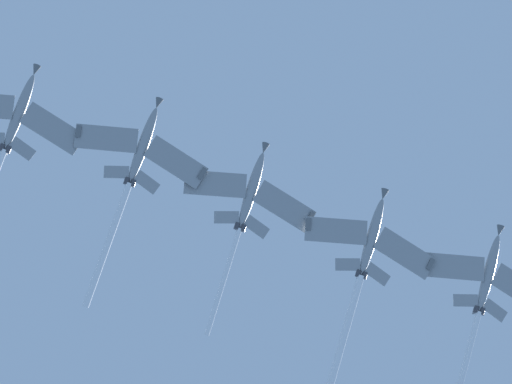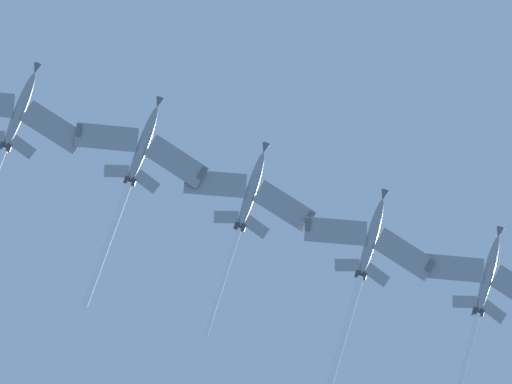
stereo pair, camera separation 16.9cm
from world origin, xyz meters
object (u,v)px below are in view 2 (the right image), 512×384
object	(u,v)px
jet_inner_left	(361,274)
jet_far_left	(480,304)
jet_centre	(246,206)
jet_far_right	(10,136)
jet_inner_right	(133,173)

from	to	relation	value
jet_inner_left	jet_far_left	bearing A→B (deg)	7.48
jet_far_left	jet_centre	distance (m)	37.01
jet_far_left	jet_inner_left	world-z (taller)	jet_far_left
jet_centre	jet_far_left	bearing A→B (deg)	15.23
jet_inner_left	jet_far_right	bearing A→B (deg)	-165.97
jet_far_left	jet_far_right	bearing A→B (deg)	-167.62
jet_inner_right	jet_centre	bearing A→B (deg)	9.54
jet_inner_left	jet_far_right	distance (m)	54.11
jet_inner_left	jet_far_right	world-z (taller)	jet_far_right
jet_far_right	jet_far_left	bearing A→B (deg)	12.38
jet_inner_right	jet_far_right	world-z (taller)	jet_inner_right
jet_centre	jet_inner_right	bearing A→B (deg)	-170.46
jet_far_right	jet_centre	bearing A→B (deg)	9.40
jet_far_left	jet_inner_left	xyz separation A→B (m)	(-18.07, -2.37, -1.22)
jet_inner_right	jet_far_left	bearing A→B (deg)	13.43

